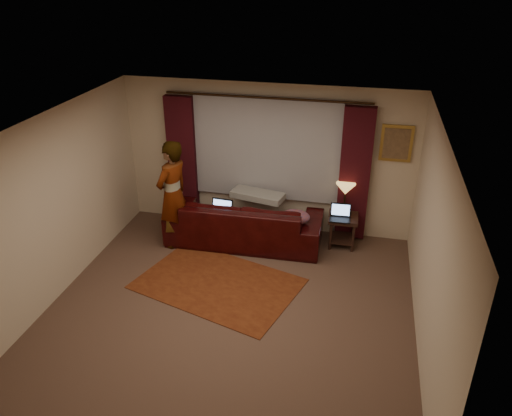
{
  "coord_description": "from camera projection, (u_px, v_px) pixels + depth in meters",
  "views": [
    {
      "loc": [
        1.58,
        -5.37,
        4.39
      ],
      "look_at": [
        0.1,
        1.2,
        1.0
      ],
      "focal_mm": 35.0,
      "sensor_mm": 36.0,
      "label": 1
    }
  ],
  "objects": [
    {
      "name": "wall_back",
      "position": [
        267.0,
        159.0,
        8.56
      ],
      "size": [
        5.0,
        0.02,
        2.6
      ],
      "primitive_type": "cube",
      "color": "beige",
      "rests_on": "ground"
    },
    {
      "name": "curtain_rod",
      "position": [
        266.0,
        98.0,
        7.97
      ],
      "size": [
        0.04,
        0.04,
        3.4
      ],
      "primitive_type": "cylinder",
      "color": "black",
      "rests_on": "wall_back"
    },
    {
      "name": "floor",
      "position": [
        230.0,
        309.0,
        6.97
      ],
      "size": [
        5.0,
        5.0,
        0.01
      ],
      "primitive_type": "cube",
      "color": "brown",
      "rests_on": "ground"
    },
    {
      "name": "sheer_curtain",
      "position": [
        266.0,
        149.0,
        8.41
      ],
      "size": [
        2.5,
        0.05,
        1.8
      ],
      "primitive_type": "cube",
      "color": "#9C9BA2",
      "rests_on": "wall_back"
    },
    {
      "name": "throw_blanket",
      "position": [
        258.0,
        180.0,
        8.35
      ],
      "size": [
        0.95,
        0.54,
        0.11
      ],
      "primitive_type": "cube",
      "rotation": [
        0.0,
        0.0,
        -0.21
      ],
      "color": "gray",
      "rests_on": "sofa"
    },
    {
      "name": "person",
      "position": [
        173.0,
        195.0,
        8.14
      ],
      "size": [
        0.69,
        0.69,
        1.85
      ],
      "primitive_type": "imported",
      "rotation": [
        0.0,
        0.0,
        -1.92
      ],
      "color": "gray",
      "rests_on": "floor"
    },
    {
      "name": "tiffany_lamp",
      "position": [
        345.0,
        198.0,
        8.29
      ],
      "size": [
        0.33,
        0.33,
        0.52
      ],
      "primitive_type": null,
      "rotation": [
        0.0,
        0.0,
        -0.01
      ],
      "color": "olive",
      "rests_on": "end_table"
    },
    {
      "name": "end_table",
      "position": [
        342.0,
        231.0,
        8.39
      ],
      "size": [
        0.5,
        0.5,
        0.56
      ],
      "primitive_type": "cube",
      "rotation": [
        0.0,
        0.0,
        0.03
      ],
      "color": "black",
      "rests_on": "floor"
    },
    {
      "name": "area_rug",
      "position": [
        218.0,
        284.0,
        7.49
      ],
      "size": [
        2.66,
        2.14,
        0.01
      ],
      "primitive_type": "cube",
      "rotation": [
        0.0,
        0.0,
        -0.29
      ],
      "color": "#622A13",
      "rests_on": "floor"
    },
    {
      "name": "clothing_pile",
      "position": [
        295.0,
        217.0,
        8.07
      ],
      "size": [
        0.56,
        0.48,
        0.2
      ],
      "primitive_type": "ellipsoid",
      "rotation": [
        0.0,
        0.0,
        -0.26
      ],
      "color": "#754152",
      "rests_on": "sofa"
    },
    {
      "name": "laptop_table",
      "position": [
        340.0,
        213.0,
        8.09
      ],
      "size": [
        0.34,
        0.37,
        0.24
      ],
      "primitive_type": null,
      "rotation": [
        0.0,
        0.0,
        0.03
      ],
      "color": "black",
      "rests_on": "end_table"
    },
    {
      "name": "wall_right",
      "position": [
        432.0,
        250.0,
        5.89
      ],
      "size": [
        0.02,
        5.0,
        2.6
      ],
      "primitive_type": "cube",
      "color": "beige",
      "rests_on": "ground"
    },
    {
      "name": "ceiling",
      "position": [
        225.0,
        130.0,
        5.79
      ],
      "size": [
        5.0,
        5.0,
        0.02
      ],
      "primitive_type": "cube",
      "color": "silver",
      "rests_on": "ground"
    },
    {
      "name": "drape_left",
      "position": [
        183.0,
        160.0,
        8.81
      ],
      "size": [
        0.5,
        0.14,
        2.3
      ],
      "primitive_type": "cube",
      "color": "#350A11",
      "rests_on": "floor"
    },
    {
      "name": "wall_front",
      "position": [
        148.0,
        368.0,
        4.2
      ],
      "size": [
        5.0,
        0.02,
        2.6
      ],
      "primitive_type": "cube",
      "color": "beige",
      "rests_on": "ground"
    },
    {
      "name": "sofa",
      "position": [
        245.0,
        214.0,
        8.4
      ],
      "size": [
        2.63,
        1.19,
        1.05
      ],
      "primitive_type": "imported",
      "rotation": [
        0.0,
        0.0,
        3.17
      ],
      "color": "black",
      "rests_on": "floor"
    },
    {
      "name": "wall_left",
      "position": [
        53.0,
        208.0,
        6.87
      ],
      "size": [
        0.02,
        5.0,
        2.6
      ],
      "primitive_type": "cube",
      "color": "beige",
      "rests_on": "ground"
    },
    {
      "name": "picture_frame",
      "position": [
        396.0,
        143.0,
        7.91
      ],
      "size": [
        0.5,
        0.04,
        0.6
      ],
      "primitive_type": "cube",
      "color": "#B18839",
      "rests_on": "wall_back"
    },
    {
      "name": "drape_right",
      "position": [
        355.0,
        175.0,
        8.22
      ],
      "size": [
        0.5,
        0.14,
        2.3
      ],
      "primitive_type": "cube",
      "color": "#350A11",
      "rests_on": "floor"
    },
    {
      "name": "laptop_sofa",
      "position": [
        219.0,
        210.0,
        8.23
      ],
      "size": [
        0.4,
        0.43,
        0.26
      ],
      "primitive_type": null,
      "rotation": [
        0.0,
        0.0,
        -0.08
      ],
      "color": "black",
      "rests_on": "sofa"
    }
  ]
}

